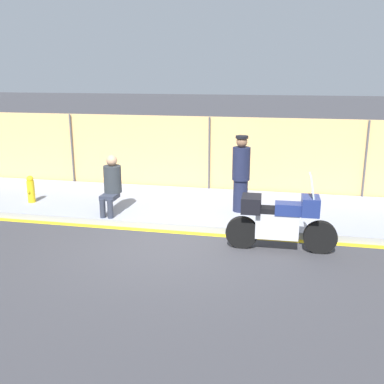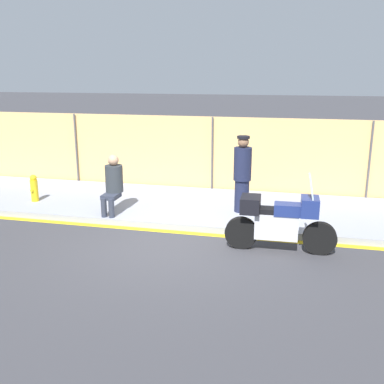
{
  "view_description": "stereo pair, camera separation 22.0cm",
  "coord_description": "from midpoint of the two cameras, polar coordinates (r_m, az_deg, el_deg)",
  "views": [
    {
      "loc": [
        2.04,
        -7.98,
        3.3
      ],
      "look_at": [
        0.22,
        0.66,
        0.93
      ],
      "focal_mm": 42.0,
      "sensor_mm": 36.0,
      "label": 1
    },
    {
      "loc": [
        2.25,
        -7.93,
        3.3
      ],
      "look_at": [
        0.22,
        0.66,
        0.93
      ],
      "focal_mm": 42.0,
      "sensor_mm": 36.0,
      "label": 2
    }
  ],
  "objects": [
    {
      "name": "officer_standing",
      "position": [
        10.33,
        5.63,
        2.37
      ],
      "size": [
        0.41,
        0.41,
        1.76
      ],
      "color": "#191E38",
      "rests_on": "sidewalk"
    },
    {
      "name": "motorcycle",
      "position": [
        8.58,
        10.41,
        -3.47
      ],
      "size": [
        2.08,
        0.53,
        1.5
      ],
      "rotation": [
        0.0,
        0.0,
        0.02
      ],
      "color": "black",
      "rests_on": "ground_plane"
    },
    {
      "name": "fire_hydrant",
      "position": [
        11.86,
        -20.29,
        0.34
      ],
      "size": [
        0.18,
        0.23,
        0.68
      ],
      "color": "gold",
      "rests_on": "sidewalk"
    },
    {
      "name": "person_seated_on_curb",
      "position": [
        10.35,
        -10.78,
        1.29
      ],
      "size": [
        0.4,
        0.7,
        1.35
      ],
      "color": "#2D3342",
      "rests_on": "sidewalk"
    },
    {
      "name": "sidewalk",
      "position": [
        11.08,
        0.19,
        -1.9
      ],
      "size": [
        30.23,
        3.17,
        0.15
      ],
      "color": "#8E93A3",
      "rests_on": "ground_plane"
    },
    {
      "name": "ground_plane",
      "position": [
        8.88,
        -3.0,
        -6.81
      ],
      "size": [
        120.0,
        120.0,
        0.0
      ],
      "primitive_type": "plane",
      "color": "#38383D"
    },
    {
      "name": "storefront_fence",
      "position": [
        12.45,
        1.76,
        4.67
      ],
      "size": [
        28.72,
        0.17,
        2.12
      ],
      "color": "#E5B26B",
      "rests_on": "ground_plane"
    },
    {
      "name": "curb_paint_stripe",
      "position": [
        9.55,
        -1.86,
        -5.17
      ],
      "size": [
        30.23,
        0.18,
        0.01
      ],
      "color": "gold",
      "rests_on": "ground_plane"
    }
  ]
}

